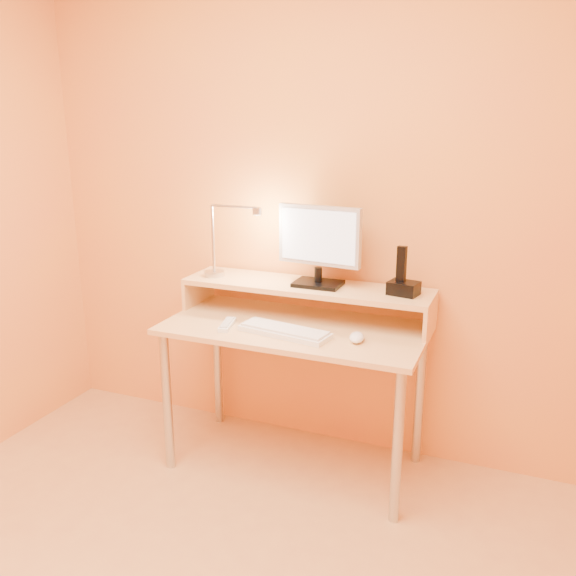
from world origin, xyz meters
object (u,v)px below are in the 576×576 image
at_px(monitor_panel, 319,236).
at_px(lamp_base, 214,274).
at_px(phone_dock, 404,288).
at_px(keyboard, 285,332).
at_px(mouse, 357,337).
at_px(remote_control, 227,325).

bearing_deg(monitor_panel, lamp_base, -169.82).
bearing_deg(phone_dock, monitor_panel, -170.77).
relative_size(keyboard, mouse, 3.80).
xyz_separation_m(monitor_panel, lamp_base, (-0.54, -0.04, -0.23)).
xyz_separation_m(mouse, remote_control, (-0.60, -0.04, -0.01)).
relative_size(lamp_base, keyboard, 0.24).
relative_size(lamp_base, phone_dock, 0.77).
bearing_deg(mouse, lamp_base, 154.25).
bearing_deg(monitor_panel, mouse, -37.70).
relative_size(monitor_panel, lamp_base, 4.07).
xyz_separation_m(phone_dock, remote_control, (-0.75, -0.28, -0.18)).
bearing_deg(lamp_base, monitor_panel, 4.25).
distance_m(phone_dock, keyboard, 0.57).
height_order(keyboard, mouse, mouse).
height_order(phone_dock, mouse, phone_dock).
relative_size(mouse, remote_control, 0.65).
bearing_deg(mouse, keyboard, 174.92).
xyz_separation_m(lamp_base, remote_control, (0.20, -0.25, -0.16)).
distance_m(monitor_panel, remote_control, 0.59).
relative_size(phone_dock, mouse, 1.18).
height_order(lamp_base, keyboard, lamp_base).
bearing_deg(phone_dock, keyboard, -138.89).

